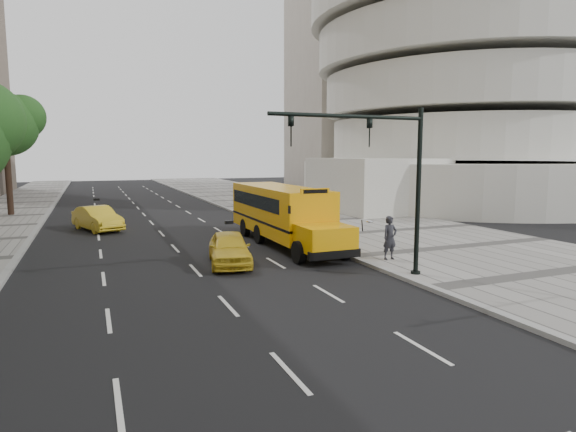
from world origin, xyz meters
name	(u,v)px	position (x,y,z in m)	size (l,w,h in m)	color
ground	(195,247)	(0.00, 0.00, 0.00)	(140.00, 140.00, 0.00)	black
sidewalk_museum	(393,231)	(12.00, 0.00, 0.07)	(12.00, 140.00, 0.15)	gray
curb_museum	(302,238)	(6.00, 0.00, 0.07)	(0.30, 140.00, 0.15)	gray
curb_far	(17,258)	(-8.00, 0.00, 0.07)	(0.30, 140.00, 0.15)	gray
guggenheim	(433,70)	(29.37, 18.51, 13.58)	(33.20, 42.20, 35.00)	silver
tree_c	(6,124)	(-10.41, 17.60, 6.98)	(5.33, 4.74, 9.31)	black
school_bus	(281,210)	(4.50, -0.60, 1.76)	(2.96, 11.56, 3.19)	#E79D07
taxi_near	(229,248)	(0.58, -4.49, 0.71)	(1.67, 4.16, 1.42)	gold
taxi_far	(97,218)	(-4.49, 7.75, 0.75)	(1.59, 4.55, 1.50)	gold
pedestrian	(390,238)	(7.12, -6.82, 1.10)	(0.69, 0.46, 1.90)	#24252B
traffic_signal	(387,171)	(5.19, -9.34, 4.09)	(6.18, 0.36, 6.40)	black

